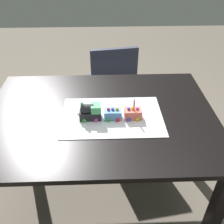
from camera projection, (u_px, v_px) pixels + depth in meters
name	position (u px, v px, depth m)	size (l,w,h in m)	color
ground_plane	(103.00, 190.00, 1.98)	(8.00, 8.00, 0.00)	#6B6054
dining_table	(101.00, 127.00, 1.61)	(1.40, 1.00, 0.74)	black
chair	(112.00, 83.00, 2.38)	(0.45, 0.45, 0.86)	#2D3347
cake_board	(112.00, 116.00, 1.52)	(0.60, 0.40, 0.00)	silver
cake_locomotive	(90.00, 112.00, 1.47)	(0.14, 0.08, 0.12)	#232328
cake_car_flatbed_sky_blue	(113.00, 114.00, 1.49)	(0.10, 0.08, 0.07)	#669EEA
cake_car_gondola_coral	(133.00, 113.00, 1.49)	(0.10, 0.08, 0.07)	#F27260
birthday_candle	(134.00, 103.00, 1.45)	(0.01, 0.01, 0.06)	#F24C59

